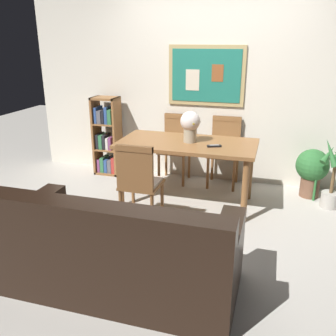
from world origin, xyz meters
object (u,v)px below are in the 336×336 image
object	(u,v)px
dining_chair_far_right	(225,146)
leather_couch	(119,254)
tv_remote	(214,146)
bookshelf	(107,139)
flower_vase	(190,124)
dining_chair_far_left	(176,142)
potted_ivy	(312,169)
dining_chair_near_left	(139,178)
potted_palm	(333,178)
dining_table	(187,150)

from	to	relation	value
dining_chair_far_right	leather_couch	xyz separation A→B (m)	(-0.44, -2.49, -0.22)
tv_remote	bookshelf	bearing A→B (deg)	154.68
leather_couch	flower_vase	xyz separation A→B (m)	(0.13, 1.76, 0.65)
bookshelf	dining_chair_far_left	bearing A→B (deg)	2.48
dining_chair_far_left	potted_ivy	size ratio (longest dim) A/B	1.45
dining_chair_near_left	flower_vase	xyz separation A→B (m)	(0.36, 0.74, 0.43)
tv_remote	dining_chair_far_right	bearing A→B (deg)	89.80
dining_chair_near_left	potted_palm	size ratio (longest dim) A/B	1.08
dining_chair_far_left	tv_remote	bearing A→B (deg)	-51.70
dining_chair_far_right	bookshelf	distance (m)	1.69
dining_chair_far_right	potted_palm	xyz separation A→B (m)	(1.32, -0.40, -0.17)
bookshelf	dining_chair_near_left	bearing A→B (deg)	-53.94
dining_chair_far_right	tv_remote	distance (m)	0.89
dining_chair_far_left	tv_remote	size ratio (longest dim) A/B	5.66
dining_chair_near_left	tv_remote	world-z (taller)	dining_chair_near_left
potted_palm	dining_chair_far_right	bearing A→B (deg)	162.97
potted_palm	tv_remote	xyz separation A→B (m)	(-1.32, -0.46, 0.40)
potted_ivy	dining_chair_near_left	bearing A→B (deg)	-142.87
bookshelf	potted_palm	xyz separation A→B (m)	(3.00, -0.34, -0.15)
potted_ivy	dining_table	bearing A→B (deg)	-156.81
bookshelf	tv_remote	bearing A→B (deg)	-25.32
dining_table	dining_chair_near_left	bearing A→B (deg)	-114.48
potted_ivy	tv_remote	distance (m)	1.39
leather_couch	dining_chair_near_left	bearing A→B (deg)	102.38
potted_palm	flower_vase	distance (m)	1.76
potted_ivy	flower_vase	bearing A→B (deg)	-156.87
dining_chair_far_right	flower_vase	world-z (taller)	flower_vase
dining_table	potted_ivy	bearing A→B (deg)	23.19
dining_table	dining_chair_far_right	size ratio (longest dim) A/B	1.74
dining_table	dining_chair_far_left	bearing A→B (deg)	114.57
leather_couch	potted_ivy	xyz separation A→B (m)	(1.54, 2.36, 0.04)
potted_palm	leather_couch	bearing A→B (deg)	-130.05
leather_couch	flower_vase	world-z (taller)	flower_vase
flower_vase	leather_couch	bearing A→B (deg)	-94.30
leather_couch	dining_chair_far_left	bearing A→B (deg)	95.26
dining_chair_near_left	potted_ivy	xyz separation A→B (m)	(1.77, 1.34, -0.18)
dining_chair_far_right	bookshelf	world-z (taller)	bookshelf
leather_couch	potted_palm	world-z (taller)	same
bookshelf	flower_vase	xyz separation A→B (m)	(1.38, -0.67, 0.45)
potted_ivy	leather_couch	bearing A→B (deg)	-123.19
dining_chair_far_left	potted_palm	distance (m)	2.03
dining_chair_near_left	dining_chair_far_right	distance (m)	1.61
flower_vase	dining_chair_far_left	bearing A→B (deg)	116.78
dining_chair_far_right	flower_vase	xyz separation A→B (m)	(-0.31, -0.73, 0.43)
dining_chair_near_left	potted_palm	world-z (taller)	dining_chair_near_left
dining_chair_far_right	bookshelf	bearing A→B (deg)	-177.82
dining_table	potted_palm	bearing A→B (deg)	11.75
leather_couch	bookshelf	size ratio (longest dim) A/B	1.61
bookshelf	potted_ivy	world-z (taller)	bookshelf
leather_couch	dining_table	bearing A→B (deg)	86.57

